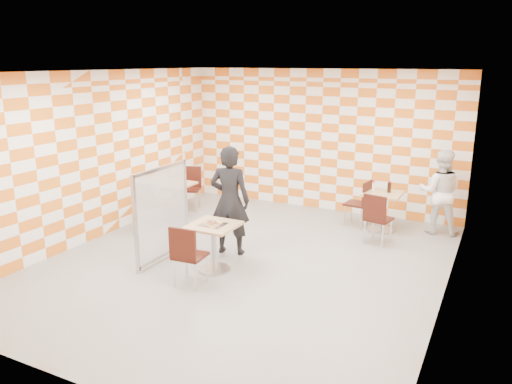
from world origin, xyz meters
TOP-DOWN VIEW (x-y plane):
  - room_shell at (0.00, 0.54)m, footprint 7.00×7.00m
  - main_table at (-0.29, -0.46)m, footprint 0.70×0.70m
  - second_table at (1.56, 2.58)m, footprint 0.70×0.70m
  - empty_table at (-2.37, 1.42)m, footprint 0.70×0.70m
  - chair_main_front at (-0.31, -1.15)m, footprint 0.45×0.46m
  - chair_second_front at (1.66, 1.79)m, footprint 0.50×0.51m
  - chair_second_side at (1.16, 2.64)m, footprint 0.48×0.47m
  - chair_empty_near at (-2.45, 0.66)m, footprint 0.47×0.48m
  - chair_empty_far at (-2.50, 2.20)m, footprint 0.54×0.55m
  - partition at (-1.27, -0.44)m, footprint 0.08×1.38m
  - man_dark at (-0.44, 0.30)m, footprint 0.75×0.57m
  - man_white at (2.55, 2.94)m, footprint 0.85×0.71m
  - pizza_on_foil at (-0.29, -0.47)m, footprint 0.40×0.40m
  - sport_bottle at (1.38, 2.65)m, footprint 0.06×0.06m
  - soda_bottle at (1.67, 2.65)m, footprint 0.07×0.07m

SIDE VIEW (x-z plane):
  - main_table at x=-0.29m, z-range 0.13..0.88m
  - second_table at x=1.56m, z-range 0.13..0.88m
  - empty_table at x=-2.37m, z-range 0.13..0.88m
  - chair_main_front at x=-0.31m, z-range 0.08..1.01m
  - chair_second_front at x=1.66m, z-range 0.08..1.01m
  - chair_second_side at x=1.16m, z-range 0.08..1.01m
  - chair_empty_near at x=-2.45m, z-range 0.08..1.01m
  - chair_empty_far at x=-2.50m, z-range 0.08..1.01m
  - pizza_on_foil at x=-0.29m, z-range 0.74..0.79m
  - partition at x=-1.27m, z-range 0.02..1.57m
  - man_white at x=2.55m, z-range 0.00..1.60m
  - sport_bottle at x=1.38m, z-range 0.74..0.94m
  - soda_bottle at x=1.67m, z-range 0.74..0.97m
  - man_dark at x=-0.44m, z-range 0.00..1.84m
  - room_shell at x=0.00m, z-range -2.00..5.00m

